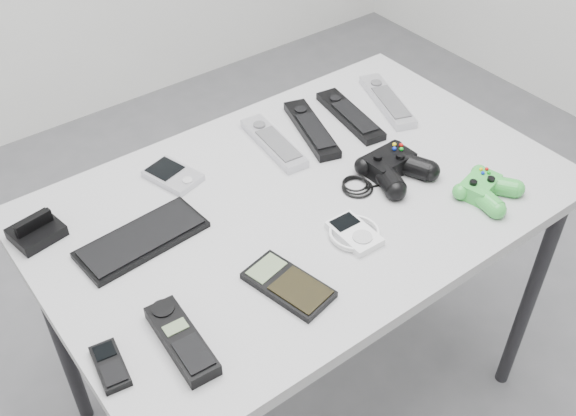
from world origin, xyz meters
TOP-DOWN VIEW (x-y plane):
  - floor at (0.00, 0.00)m, footprint 3.50×3.50m
  - desk at (-0.10, 0.05)m, footprint 1.11×0.71m
  - pda_keyboard at (-0.43, 0.13)m, footprint 0.26×0.13m
  - dock_bracket at (-0.59, 0.27)m, footprint 0.10×0.10m
  - pda at (-0.29, 0.27)m, footprint 0.11×0.14m
  - remote_silver_a at (-0.04, 0.23)m, footprint 0.08×0.22m
  - remote_black_a at (0.06, 0.22)m, footprint 0.12×0.24m
  - remote_black_b at (0.17, 0.21)m, footprint 0.09×0.24m
  - remote_silver_b at (0.29, 0.21)m, footprint 0.13×0.24m
  - mobile_phone at (-0.61, -0.10)m, footprint 0.06×0.10m
  - cordless_handset at (-0.50, -0.13)m, footprint 0.07×0.18m
  - calculator at (-0.28, -0.14)m, footprint 0.12×0.18m
  - mp3_player at (-0.09, -0.11)m, footprint 0.10×0.11m
  - controller_black at (0.11, -0.01)m, footprint 0.26×0.17m
  - controller_green at (0.21, -0.18)m, footprint 0.15×0.16m

SIDE VIEW (x-z plane):
  - floor at x=0.00m, z-range 0.00..0.00m
  - desk at x=-0.10m, z-range 0.31..1.05m
  - pda_keyboard at x=-0.43m, z-range 0.74..0.76m
  - calculator at x=-0.28m, z-range 0.74..0.76m
  - mobile_phone at x=-0.61m, z-range 0.74..0.76m
  - pda at x=-0.29m, z-range 0.74..0.76m
  - mp3_player at x=-0.09m, z-range 0.74..0.76m
  - remote_black_b at x=0.17m, z-range 0.74..0.77m
  - remote_black_a at x=0.06m, z-range 0.74..0.77m
  - remote_silver_b at x=0.29m, z-range 0.74..0.77m
  - remote_silver_a at x=-0.04m, z-range 0.74..0.77m
  - cordless_handset at x=-0.50m, z-range 0.74..0.77m
  - controller_green at x=0.21m, z-range 0.74..0.79m
  - dock_bracket at x=-0.59m, z-range 0.74..0.79m
  - controller_black at x=0.11m, z-range 0.74..0.79m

